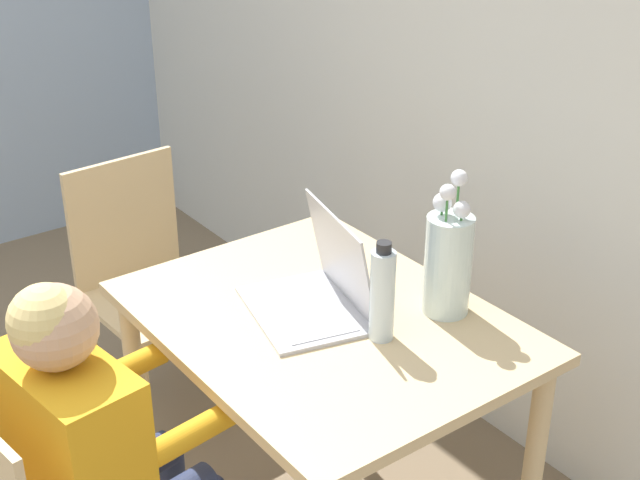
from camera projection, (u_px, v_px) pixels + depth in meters
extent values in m
cube|color=silver|center=(512.00, 41.00, 2.46)|extent=(6.40, 0.05, 2.50)
cube|color=#D6B784|center=(323.00, 321.00, 2.15)|extent=(0.95, 0.73, 0.03)
cylinder|color=#D6B784|center=(138.00, 406.00, 2.45)|extent=(0.05, 0.05, 0.71)
cylinder|color=#D6B784|center=(323.00, 333.00, 2.78)|extent=(0.05, 0.05, 0.71)
cube|color=#D6B784|center=(159.00, 300.00, 2.84)|extent=(0.42, 0.42, 0.02)
cube|color=#D6B784|center=(123.00, 220.00, 2.88)|extent=(0.04, 0.38, 0.41)
cylinder|color=#D6B784|center=(145.00, 400.00, 2.72)|extent=(0.04, 0.04, 0.40)
cylinder|color=#D6B784|center=(236.00, 360.00, 2.92)|extent=(0.04, 0.04, 0.40)
cylinder|color=#D6B784|center=(93.00, 352.00, 2.96)|extent=(0.04, 0.04, 0.40)
cylinder|color=#D6B784|center=(181.00, 318.00, 3.15)|extent=(0.04, 0.04, 0.40)
cube|color=orange|center=(73.00, 450.00, 1.85)|extent=(0.38, 0.23, 0.43)
sphere|color=tan|center=(54.00, 327.00, 1.71)|extent=(0.17, 0.17, 0.17)
sphere|color=#D8BC72|center=(46.00, 321.00, 1.69)|extent=(0.15, 0.15, 0.15)
cylinder|color=navy|center=(119.00, 475.00, 2.07)|extent=(0.13, 0.29, 0.09)
cylinder|color=orange|center=(198.00, 430.00, 1.87)|extent=(0.09, 0.25, 0.06)
cylinder|color=orange|center=(119.00, 371.00, 2.06)|extent=(0.09, 0.25, 0.06)
cube|color=#B2B2B7|center=(303.00, 310.00, 2.15)|extent=(0.38, 0.31, 0.01)
cube|color=silver|center=(303.00, 308.00, 2.15)|extent=(0.32, 0.23, 0.00)
cube|color=#B2B2B7|center=(341.00, 258.00, 2.13)|extent=(0.33, 0.13, 0.24)
cube|color=#19284C|center=(342.00, 257.00, 2.13)|extent=(0.30, 0.11, 0.21)
cylinder|color=silver|center=(448.00, 265.00, 2.11)|extent=(0.11, 0.11, 0.25)
cylinder|color=#3D7A38|center=(458.00, 254.00, 2.08)|extent=(0.01, 0.01, 0.23)
sphere|color=white|center=(462.00, 210.00, 2.03)|extent=(0.04, 0.04, 0.04)
cylinder|color=#3D7A38|center=(455.00, 235.00, 2.10)|extent=(0.01, 0.01, 0.29)
sphere|color=white|center=(459.00, 178.00, 2.03)|extent=(0.04, 0.04, 0.04)
cylinder|color=#3D7A38|center=(439.00, 247.00, 2.10)|extent=(0.01, 0.01, 0.23)
sphere|color=white|center=(442.00, 202.00, 2.05)|extent=(0.04, 0.04, 0.04)
cylinder|color=#3D7A38|center=(444.00, 246.00, 2.06)|extent=(0.01, 0.01, 0.27)
sphere|color=white|center=(448.00, 192.00, 2.00)|extent=(0.04, 0.04, 0.04)
cylinder|color=silver|center=(382.00, 296.00, 2.01)|extent=(0.06, 0.06, 0.22)
cylinder|color=#262628|center=(384.00, 247.00, 1.95)|extent=(0.03, 0.03, 0.02)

